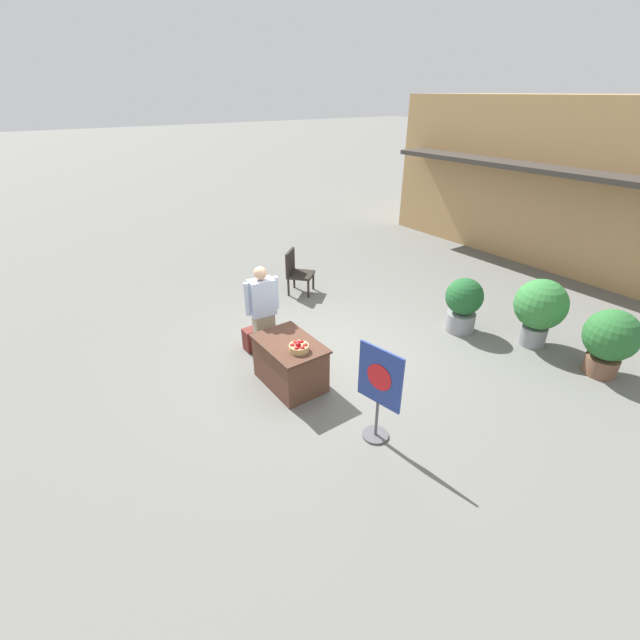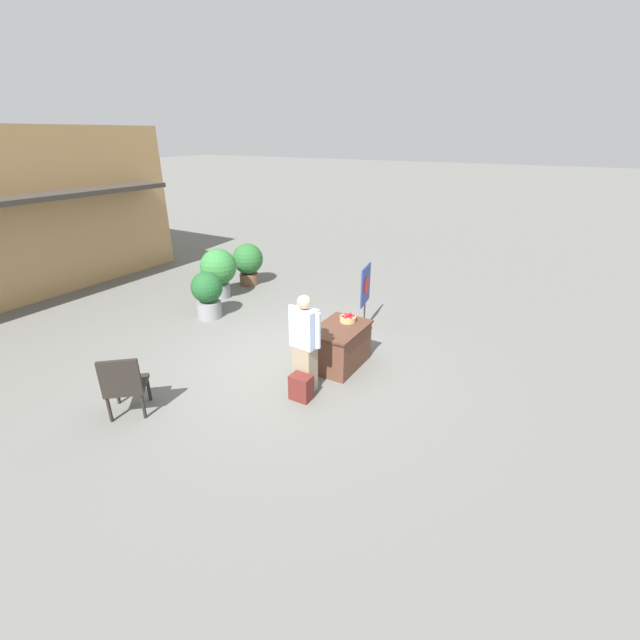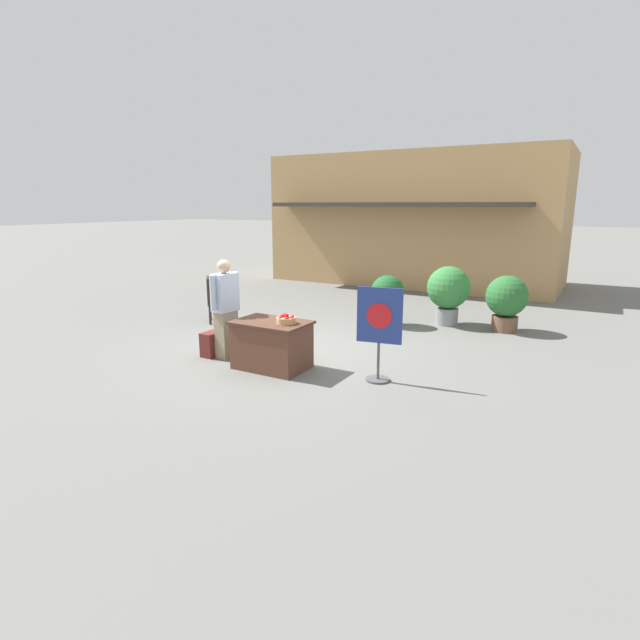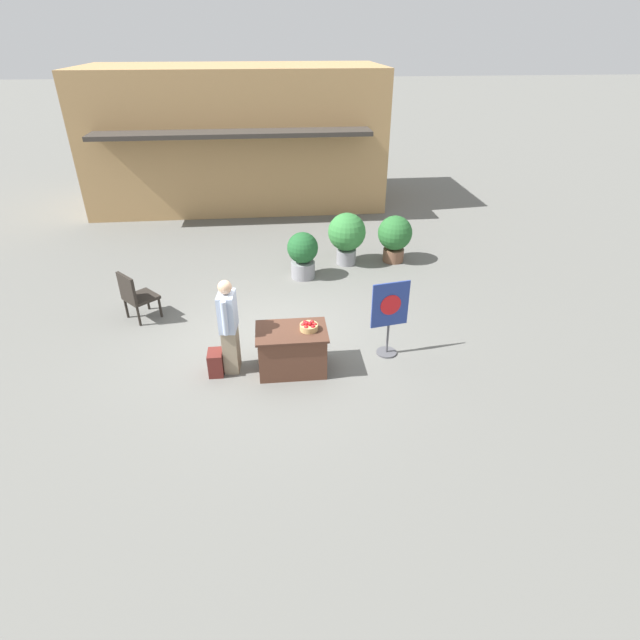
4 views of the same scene
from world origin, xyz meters
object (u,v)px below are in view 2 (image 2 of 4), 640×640
object	(u,v)px
apple_basket	(348,318)
potted_plant_far_left	(219,269)
poster_board	(365,294)
patio_chair	(124,383)
person_visitor	(305,344)
potted_plant_far_right	(248,261)
potted_plant_near_right	(207,293)
backpack	(301,387)
display_table	(340,346)

from	to	relation	value
apple_basket	potted_plant_far_left	xyz separation A→B (m)	(1.27, 4.32, -0.08)
apple_basket	poster_board	xyz separation A→B (m)	(1.41, 0.31, -0.04)
patio_chair	person_visitor	bearing A→B (deg)	-86.15
person_visitor	potted_plant_far_right	xyz separation A→B (m)	(3.75, 4.25, -0.19)
potted_plant_near_right	potted_plant_far_right	xyz separation A→B (m)	(2.30, 0.71, 0.06)
apple_basket	backpack	xyz separation A→B (m)	(-1.56, 0.02, -0.62)
potted_plant_near_right	person_visitor	bearing A→B (deg)	-112.30
person_visitor	patio_chair	distance (m)	2.73
person_visitor	backpack	bearing A→B (deg)	-155.36
person_visitor	patio_chair	size ratio (longest dim) A/B	1.66
person_visitor	poster_board	bearing A→B (deg)	9.92
person_visitor	poster_board	xyz separation A→B (m)	(2.70, 0.20, -0.06)
patio_chair	potted_plant_far_right	xyz separation A→B (m)	(5.69, 2.34, 0.11)
poster_board	potted_plant_far_right	xyz separation A→B (m)	(1.05, 4.05, -0.13)
display_table	patio_chair	size ratio (longest dim) A/B	1.17
apple_basket	display_table	bearing A→B (deg)	178.14
poster_board	potted_plant_near_right	world-z (taller)	poster_board
apple_basket	potted_plant_far_left	world-z (taller)	potted_plant_far_left
apple_basket	potted_plant_near_right	xyz separation A→B (m)	(0.16, 3.64, -0.23)
patio_chair	potted_plant_near_right	size ratio (longest dim) A/B	0.92
display_table	potted_plant_far_right	distance (m)	5.15
potted_plant_near_right	potted_plant_far_right	size ratio (longest dim) A/B	0.94
potted_plant_near_right	potted_plant_far_left	size ratio (longest dim) A/B	0.85
patio_chair	potted_plant_far_left	world-z (taller)	potted_plant_far_left
backpack	potted_plant_far_left	world-z (taller)	potted_plant_far_left
backpack	poster_board	size ratio (longest dim) A/B	0.30
person_visitor	poster_board	world-z (taller)	person_visitor
display_table	potted_plant_far_right	xyz separation A→B (m)	(2.75, 4.35, 0.28)
apple_basket	backpack	size ratio (longest dim) A/B	0.70
backpack	potted_plant_near_right	distance (m)	4.03
person_visitor	display_table	bearing A→B (deg)	0.00
patio_chair	potted_plant_far_left	bearing A→B (deg)	-14.45
display_table	person_visitor	world-z (taller)	person_visitor
potted_plant_far_left	potted_plant_near_right	bearing A→B (deg)	-148.73
person_visitor	potted_plant_far_right	size ratio (longest dim) A/B	1.45
display_table	apple_basket	distance (m)	0.53
poster_board	patio_chair	distance (m)	4.94
apple_basket	patio_chair	world-z (taller)	patio_chair
display_table	potted_plant_near_right	world-z (taller)	potted_plant_near_right
apple_basket	potted_plant_near_right	size ratio (longest dim) A/B	0.27
apple_basket	potted_plant_near_right	world-z (taller)	potted_plant_near_right
display_table	potted_plant_far_left	size ratio (longest dim) A/B	0.92
backpack	potted_plant_far_left	distance (m)	5.18
person_visitor	potted_plant_near_right	world-z (taller)	person_visitor
backpack	potted_plant_far_left	size ratio (longest dim) A/B	0.33
person_visitor	potted_plant_far_left	distance (m)	4.93
display_table	potted_plant_near_right	size ratio (longest dim) A/B	1.08
person_visitor	potted_plant_far_left	bearing A→B (deg)	64.26
display_table	backpack	bearing A→B (deg)	179.73
potted_plant_far_right	potted_plant_far_left	size ratio (longest dim) A/B	0.90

